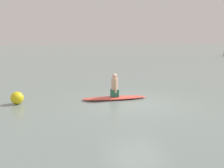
# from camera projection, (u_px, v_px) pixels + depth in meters

# --- Properties ---
(ground_plane) EXTENTS (400.00, 400.00, 0.00)m
(ground_plane) POSITION_uv_depth(u_px,v_px,m) (136.00, 103.00, 10.13)
(ground_plane) COLOR slate
(surfboard) EXTENTS (3.01, 1.32, 0.13)m
(surfboard) POSITION_uv_depth(u_px,v_px,m) (115.00, 98.00, 10.74)
(surfboard) COLOR #D84C3F
(surfboard) RESTS_ON ground
(person_paddler) EXTENTS (0.40, 0.45, 1.03)m
(person_paddler) POSITION_uv_depth(u_px,v_px,m) (115.00, 86.00, 10.65)
(person_paddler) COLOR #26664C
(person_paddler) RESTS_ON surfboard
(buoy_marker) EXTENTS (0.52, 0.52, 0.52)m
(buoy_marker) POSITION_uv_depth(u_px,v_px,m) (17.00, 98.00, 9.90)
(buoy_marker) COLOR yellow
(buoy_marker) RESTS_ON ground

